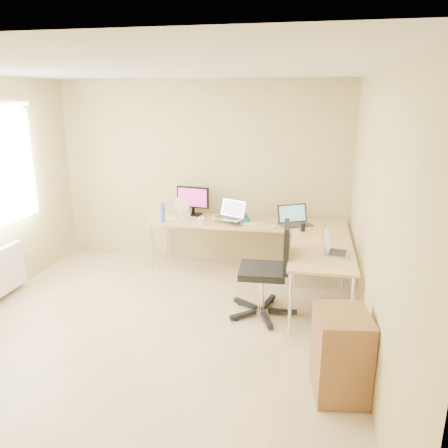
% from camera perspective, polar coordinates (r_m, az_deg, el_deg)
% --- Properties ---
extents(floor, '(4.50, 4.50, 0.00)m').
position_cam_1_polar(floor, '(4.75, -9.41, -13.85)').
color(floor, tan).
rests_on(floor, ground).
extents(ceiling, '(4.50, 4.50, 0.00)m').
position_cam_1_polar(ceiling, '(4.12, -11.17, 19.25)').
color(ceiling, white).
rests_on(ceiling, ground).
extents(wall_back, '(4.50, 0.00, 4.50)m').
position_cam_1_polar(wall_back, '(6.35, -2.86, 6.61)').
color(wall_back, tan).
rests_on(wall_back, ground).
extents(wall_right, '(0.00, 4.50, 4.50)m').
position_cam_1_polar(wall_right, '(4.01, 19.01, -0.06)').
color(wall_right, tan).
rests_on(wall_right, ground).
extents(desk_main, '(2.65, 0.70, 0.73)m').
position_cam_1_polar(desk_main, '(6.07, 3.01, -2.99)').
color(desk_main, tan).
rests_on(desk_main, ground).
extents(desk_return, '(0.70, 1.30, 0.73)m').
position_cam_1_polar(desk_return, '(5.09, 12.35, -7.29)').
color(desk_return, tan).
rests_on(desk_return, ground).
extents(monitor, '(0.50, 0.23, 0.41)m').
position_cam_1_polar(monitor, '(6.26, -4.05, 3.04)').
color(monitor, black).
rests_on(monitor, desk_main).
extents(book_stack, '(0.34, 0.40, 0.06)m').
position_cam_1_polar(book_stack, '(6.00, 1.97, 0.74)').
color(book_stack, '#17684F').
rests_on(book_stack, desk_main).
extents(laptop_center, '(0.45, 0.41, 0.24)m').
position_cam_1_polar(laptop_center, '(5.85, 0.73, 1.82)').
color(laptop_center, '#B1B3C4').
rests_on(laptop_center, desk_main).
extents(laptop_black, '(0.51, 0.46, 0.26)m').
position_cam_1_polar(laptop_black, '(5.83, 9.27, 1.10)').
color(laptop_black, '#282526').
rests_on(laptop_black, desk_main).
extents(keyboard, '(0.38, 0.21, 0.02)m').
position_cam_1_polar(keyboard, '(5.86, 2.90, 0.15)').
color(keyboard, silver).
rests_on(keyboard, desk_main).
extents(mouse, '(0.12, 0.10, 0.04)m').
position_cam_1_polar(mouse, '(5.66, 6.37, -0.41)').
color(mouse, silver).
rests_on(mouse, desk_main).
extents(mug, '(0.13, 0.13, 0.11)m').
position_cam_1_polar(mug, '(5.77, -2.98, 0.33)').
color(mug, white).
rests_on(mug, desk_main).
extents(cd_stack, '(0.13, 0.13, 0.03)m').
position_cam_1_polar(cd_stack, '(6.05, -2.93, 0.73)').
color(cd_stack, '#AEA9C6').
rests_on(cd_stack, desk_main).
extents(water_bottle, '(0.09, 0.09, 0.27)m').
position_cam_1_polar(water_bottle, '(5.95, -8.06, 1.52)').
color(water_bottle, '#4D76CC').
rests_on(water_bottle, desk_main).
extents(papers, '(0.37, 0.40, 0.01)m').
position_cam_1_polar(papers, '(6.18, -7.36, 0.84)').
color(papers, beige).
rests_on(papers, desk_main).
extents(white_box, '(0.20, 0.16, 0.07)m').
position_cam_1_polar(white_box, '(6.33, -4.99, 1.56)').
color(white_box, silver).
rests_on(white_box, desk_main).
extents(desk_fan, '(0.26, 0.26, 0.27)m').
position_cam_1_polar(desk_fan, '(6.14, -5.40, 2.08)').
color(desk_fan, white).
rests_on(desk_fan, desk_main).
extents(black_cup, '(0.07, 0.07, 0.11)m').
position_cam_1_polar(black_cup, '(5.60, 10.22, -0.39)').
color(black_cup, black).
rests_on(black_cup, desk_main).
extents(laptop_return, '(0.38, 0.32, 0.23)m').
position_cam_1_polar(laptop_return, '(4.85, 14.47, -2.52)').
color(laptop_return, '#B7B5BE').
rests_on(laptop_return, desk_return).
extents(office_chair, '(0.69, 0.69, 1.08)m').
position_cam_1_polar(office_chair, '(4.87, 5.00, -6.31)').
color(office_chair, black).
rests_on(office_chair, ground).
extents(cabinet, '(0.48, 0.57, 0.71)m').
position_cam_1_polar(cabinet, '(3.83, 14.92, -15.95)').
color(cabinet, brown).
rests_on(cabinet, ground).
extents(radiator, '(0.09, 0.80, 0.55)m').
position_cam_1_polar(radiator, '(5.88, -27.12, -5.66)').
color(radiator, white).
rests_on(radiator, ground).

